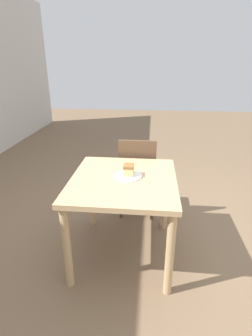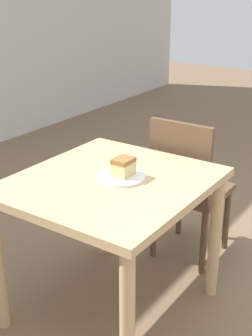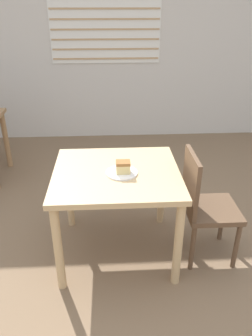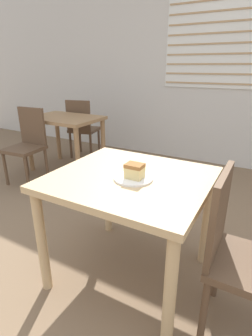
{
  "view_description": "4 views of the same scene",
  "coord_description": "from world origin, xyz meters",
  "px_view_note": "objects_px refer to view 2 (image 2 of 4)",
  "views": [
    {
      "loc": [
        -1.89,
        0.28,
        1.58
      ],
      "look_at": [
        0.02,
        0.47,
        0.79
      ],
      "focal_mm": 28.0,
      "sensor_mm": 36.0,
      "label": 1
    },
    {
      "loc": [
        -1.62,
        -0.67,
        1.57
      ],
      "look_at": [
        -0.03,
        0.41,
        0.79
      ],
      "focal_mm": 50.0,
      "sensor_mm": 36.0,
      "label": 2
    },
    {
      "loc": [
        -0.08,
        -1.57,
        1.82
      ],
      "look_at": [
        0.03,
        0.43,
        0.78
      ],
      "focal_mm": 35.0,
      "sensor_mm": 36.0,
      "label": 3
    },
    {
      "loc": [
        0.63,
        -0.76,
        1.32
      ],
      "look_at": [
        -0.03,
        0.42,
        0.8
      ],
      "focal_mm": 28.0,
      "sensor_mm": 36.0,
      "label": 4
    }
  ],
  "objects_px": {
    "dining_table_near": "(111,201)",
    "plate": "(121,177)",
    "chair_near_window": "(188,186)",
    "cake_slice": "(123,167)"
  },
  "relations": [
    {
      "from": "plate",
      "to": "dining_table_near",
      "type": "bearing_deg",
      "value": 136.48
    },
    {
      "from": "dining_table_near",
      "to": "cake_slice",
      "type": "relative_size",
      "value": 9.11
    },
    {
      "from": "dining_table_near",
      "to": "plate",
      "type": "relative_size",
      "value": 4.02
    },
    {
      "from": "cake_slice",
      "to": "chair_near_window",
      "type": "bearing_deg",
      "value": -3.79
    },
    {
      "from": "chair_near_window",
      "to": "cake_slice",
      "type": "xyz_separation_m",
      "value": [
        -0.59,
        0.04,
        0.3
      ]
    },
    {
      "from": "dining_table_near",
      "to": "chair_near_window",
      "type": "distance_m",
      "value": 0.66
    },
    {
      "from": "chair_near_window",
      "to": "cake_slice",
      "type": "relative_size",
      "value": 8.81
    },
    {
      "from": "dining_table_near",
      "to": "cake_slice",
      "type": "xyz_separation_m",
      "value": [
        0.05,
        -0.04,
        0.16
      ]
    },
    {
      "from": "dining_table_near",
      "to": "plate",
      "type": "bearing_deg",
      "value": -43.52
    },
    {
      "from": "dining_table_near",
      "to": "plate",
      "type": "height_order",
      "value": "plate"
    }
  ]
}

